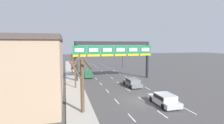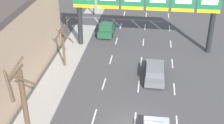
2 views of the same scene
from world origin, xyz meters
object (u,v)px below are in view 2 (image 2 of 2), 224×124
at_px(tree_bare_second, 23,99).
at_px(sign_gantry, 145,1).
at_px(car_grey, 155,71).
at_px(tree_bare_third, 64,41).
at_px(car_green, 107,28).

bearing_deg(tree_bare_second, sign_gantry, 64.15).
height_order(car_grey, tree_bare_third, tree_bare_third).
distance_m(car_grey, tree_bare_third, 9.52).
bearing_deg(tree_bare_second, car_green, 81.32).
xyz_separation_m(tree_bare_second, tree_bare_third, (0.03, 10.60, -0.38)).
xyz_separation_m(car_grey, car_green, (-6.24, 10.18, 0.07)).
bearing_deg(car_green, sign_gantry, -37.14).
bearing_deg(car_green, tree_bare_second, -98.68).
bearing_deg(tree_bare_third, car_green, 71.89).
bearing_deg(car_grey, car_green, 121.50).
xyz_separation_m(car_grey, tree_bare_second, (-9.25, -9.53, 2.52)).
bearing_deg(sign_gantry, tree_bare_third, -144.76).
height_order(sign_gantry, tree_bare_third, sign_gantry).
height_order(car_green, tree_bare_third, tree_bare_third).
bearing_deg(tree_bare_second, tree_bare_third, 89.84).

